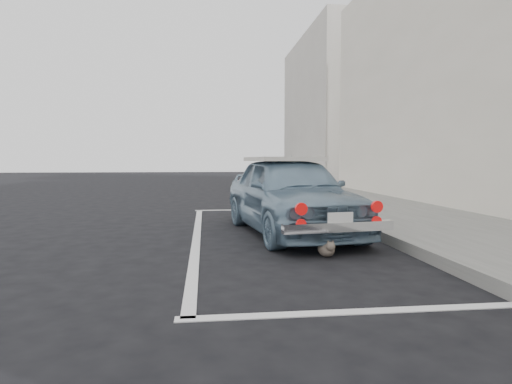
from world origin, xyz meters
TOP-DOWN VIEW (x-y plane):
  - ground at (0.00, 0.00)m, footprint 80.00×80.00m
  - sidewalk at (3.20, 2.00)m, footprint 2.80×40.00m
  - building_far at (6.35, 20.00)m, footprint 3.50×10.00m
  - pline_rear at (0.50, -0.50)m, footprint 3.00×0.12m
  - pline_front at (0.50, 6.50)m, footprint 3.00×0.12m
  - pline_side at (-0.90, 3.00)m, footprint 0.12×7.00m
  - retro_coupe at (0.62, 3.20)m, footprint 2.01×3.96m
  - cat at (0.73, 1.42)m, footprint 0.23×0.44m

SIDE VIEW (x-z plane):
  - ground at x=0.00m, z-range 0.00..0.00m
  - pline_rear at x=0.50m, z-range 0.00..0.01m
  - pline_front at x=0.50m, z-range 0.00..0.01m
  - pline_side at x=-0.90m, z-range 0.00..0.01m
  - sidewalk at x=3.20m, z-range 0.00..0.15m
  - cat at x=0.73m, z-range -0.01..0.22m
  - retro_coupe at x=0.62m, z-range 0.01..1.30m
  - building_far at x=6.35m, z-range 0.00..8.00m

